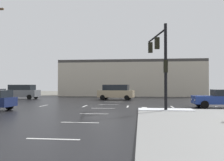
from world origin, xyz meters
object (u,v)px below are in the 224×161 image
sedan_blue (222,98)px  suv_grey (22,91)px  traffic_signal_mast (160,55)px  suv_tan (116,92)px

sedan_blue → suv_grey: (-23.86, 11.15, 0.24)m
traffic_signal_mast → suv_tan: (-4.81, 13.74, -3.24)m
traffic_signal_mast → sedan_blue: (5.50, 2.91, -3.48)m
sedan_blue → suv_grey: suv_grey is taller
traffic_signal_mast → suv_tan: 14.91m
suv_grey → traffic_signal_mast: bearing=145.1°
suv_tan → suv_grey: same height
suv_tan → traffic_signal_mast: bearing=-64.4°
traffic_signal_mast → suv_grey: bearing=41.5°
sedan_blue → traffic_signal_mast: bearing=26.2°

